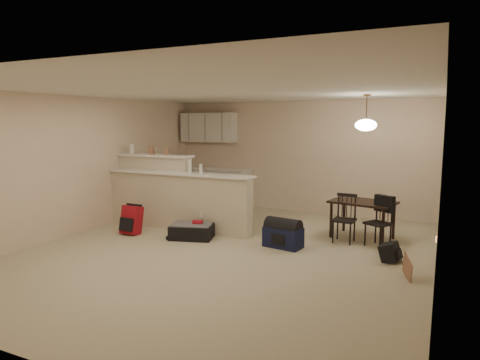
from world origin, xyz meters
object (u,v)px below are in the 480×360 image
Objects in this scene: dining_table at (363,206)px; navy_duffel at (283,237)px; pendant_lamp at (366,125)px; suitcase at (192,232)px; black_daypack at (390,252)px; dining_chair_near at (344,219)px; red_backpack at (132,220)px; dining_chair_far at (378,222)px.

dining_table is 1.94× the size of navy_duffel.
pendant_lamp is 0.85× the size of suitcase.
dining_table reaches higher than black_daypack.
dining_table is 1.62× the size of suitcase.
navy_duffel is (-0.83, -0.71, -0.24)m from dining_chair_near.
navy_duffel is (-1.07, -1.11, -0.42)m from dining_table.
dining_table is 4.15m from red_backpack.
red_backpack is (-3.86, -1.51, -0.32)m from dining_table.
pendant_lamp reaches higher than black_daypack.
dining_chair_far is 3.16m from suitcase.
dining_chair_far is at bearing 16.75° from red_backpack.
suitcase is (-2.46, -0.91, -0.29)m from dining_chair_near.
dining_chair_near is 1.35× the size of navy_duffel.
dining_table is at bearing 55.30° from navy_duffel.
dining_chair_near is at bearing -119.73° from pendant_lamp.
red_backpack is at bearing -136.37° from dining_chair_far.
dining_table is 1.90× the size of pendant_lamp.
suitcase is at bearing 11.48° from red_backpack.
pendant_lamp is (0.00, 0.00, 1.41)m from dining_table.
dining_chair_far is 1.59× the size of red_backpack.
dining_chair_near is 1.13× the size of suitcase.
dining_chair_near reaches higher than black_daypack.
navy_duffel is (-1.39, -0.71, -0.24)m from dining_chair_far.
dining_chair_far is (0.56, 0.00, -0.00)m from dining_chair_near.
dining_chair_near is 1.60× the size of red_backpack.
red_backpack is at bearing 172.62° from suitcase.
dining_chair_far reaches higher than dining_table.
dining_chair_near is at bearing 61.23° from black_daypack.
suitcase is 3.29m from black_daypack.
dining_chair_near is at bearing -150.89° from dining_chair_far.
black_daypack reaches higher than suitcase.
dining_table is 3.90× the size of black_daypack.
dining_table is 3.03m from suitcase.
dining_chair_near is 2.71× the size of black_daypack.
dining_chair_near is 1.00× the size of dining_chair_far.
dining_chair_far reaches higher than black_daypack.
black_daypack is (1.66, 0.00, -0.03)m from navy_duffel.
pendant_lamp is 1.02× the size of navy_duffel.
pendant_lamp is 1.66m from dining_chair_far.
black_daypack is at bearing -13.45° from suitcase.
black_daypack is (3.29, 0.20, 0.01)m from suitcase.
dining_chair_far is 1.13× the size of suitcase.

